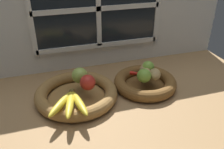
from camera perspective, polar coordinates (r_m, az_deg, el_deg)
name	(u,v)px	position (r cm, az deg, el deg)	size (l,w,h in cm)	color
ground_plane	(115,95)	(108.13, 0.82, -4.90)	(140.00, 90.00, 3.00)	#9E774C
back_wall	(97,14)	(122.22, -3.53, 14.35)	(140.00, 4.60, 55.00)	silver
fruit_bowl_left	(76,94)	(102.79, -8.54, -4.61)	(35.15, 35.15, 5.29)	olive
fruit_bowl_right	(145,82)	(110.69, 7.91, -1.88)	(28.78, 28.78, 5.29)	brown
apple_red_right	(88,82)	(98.27, -5.87, -1.92)	(6.57, 6.57, 6.57)	red
apple_green_back	(80,75)	(103.37, -7.78, -0.24)	(6.97, 6.97, 6.97)	#99B74C
banana_bunch_front	(70,103)	(90.28, -10.02, -6.79)	(15.37, 18.12, 2.90)	gold
potato_large	(146,73)	(108.23, 8.09, 0.37)	(6.36, 5.40, 4.32)	tan
potato_small	(155,74)	(106.93, 10.26, 0.03)	(7.02, 5.16, 5.06)	tan
potato_back	(146,68)	(112.35, 8.09, 1.45)	(6.46, 4.52, 4.11)	#A38451
lime_near	(144,76)	(103.90, 7.73, -0.29)	(6.27, 6.27, 6.27)	#7AAD3D
lime_far	(148,67)	(111.95, 8.67, 1.79)	(5.79, 5.79, 5.79)	#7AAD3D
chili_pepper	(144,74)	(109.53, 7.82, 0.01)	(1.78, 1.78, 13.42)	red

